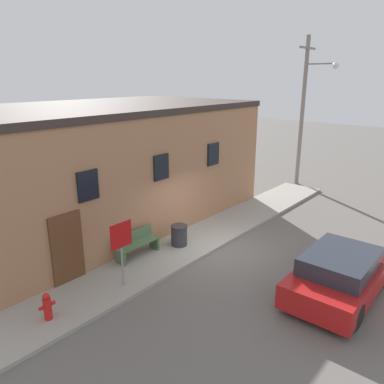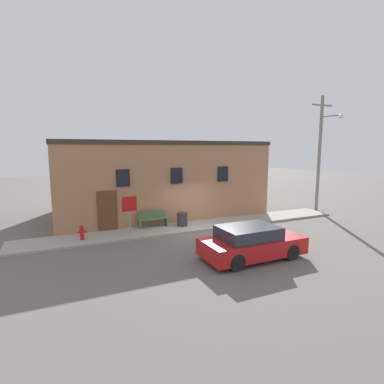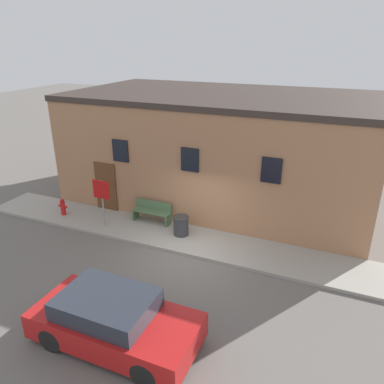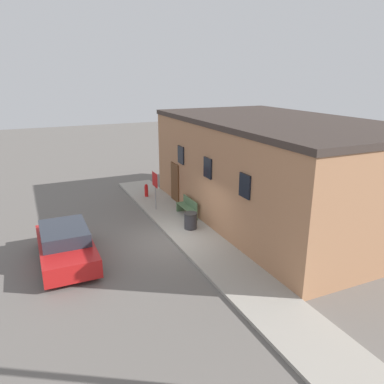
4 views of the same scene
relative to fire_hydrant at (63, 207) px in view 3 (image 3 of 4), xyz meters
The scene contains 8 objects.
ground_plane 6.07m from the fire_hydrant, ahead, with size 80.00×80.00×0.00m, color #66605B.
sidewalk 6.02m from the fire_hydrant, ahead, with size 18.54×2.04×0.12m.
brick_building 7.37m from the fire_hydrant, 42.10° to the left, with size 13.08×7.19×4.81m.
fire_hydrant is the anchor object (origin of this frame).
stop_sign 2.44m from the fire_hydrant, ahead, with size 0.73×0.06×1.93m.
bench 3.85m from the fire_hydrant, 13.68° to the left, with size 1.59×0.44×0.85m.
trash_bin 5.28m from the fire_hydrant, ahead, with size 0.60×0.60×0.74m.
parked_car 7.80m from the fire_hydrant, 40.28° to the right, with size 4.12×1.88×1.32m.
Camera 3 is at (4.54, -10.13, 7.04)m, focal length 35.00 mm.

